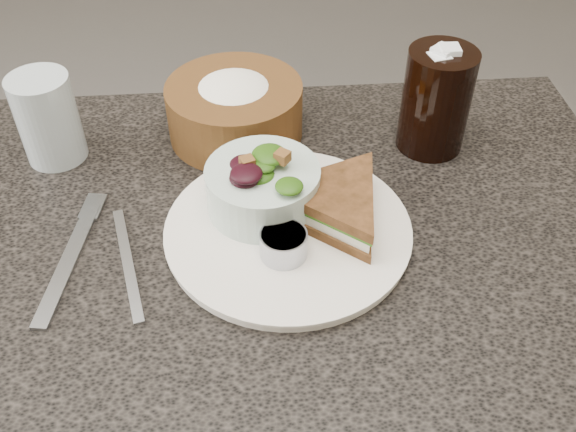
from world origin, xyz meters
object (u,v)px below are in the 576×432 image
(sandwich, at_px, (335,204))
(cola_glass, at_px, (437,97))
(dining_table, at_px, (253,417))
(salad_bowl, at_px, (263,181))
(dressing_ramekin, at_px, (284,244))
(bread_basket, at_px, (234,102))
(water_glass, at_px, (48,119))
(dinner_plate, at_px, (288,231))

(sandwich, relative_size, cola_glass, 1.11)
(cola_glass, bearing_deg, dining_table, -144.66)
(salad_bowl, xyz_separation_m, cola_glass, (0.24, 0.13, 0.02))
(dining_table, xyz_separation_m, salad_bowl, (0.03, 0.06, 0.43))
(sandwich, xyz_separation_m, dressing_ramekin, (-0.06, -0.05, -0.01))
(sandwich, relative_size, dressing_ramekin, 3.18)
(sandwich, bearing_deg, bread_basket, 158.74)
(sandwich, xyz_separation_m, cola_glass, (0.15, 0.15, 0.04))
(water_glass, bearing_deg, dining_table, -39.63)
(dinner_plate, distance_m, water_glass, 0.35)
(dinner_plate, xyz_separation_m, water_glass, (-0.30, 0.18, 0.05))
(dining_table, xyz_separation_m, dressing_ramekin, (0.05, -0.02, 0.40))
(sandwich, height_order, bread_basket, bread_basket)
(dining_table, bearing_deg, cola_glass, 35.34)
(cola_glass, bearing_deg, sandwich, -134.98)
(sandwich, height_order, cola_glass, cola_glass)
(bread_basket, bearing_deg, water_glass, -172.67)
(dinner_plate, height_order, bread_basket, bread_basket)
(sandwich, distance_m, cola_glass, 0.22)
(sandwich, bearing_deg, dining_table, -123.68)
(bread_basket, height_order, water_glass, water_glass)
(salad_bowl, distance_m, bread_basket, 0.17)
(dining_table, distance_m, dinner_plate, 0.39)
(cola_glass, bearing_deg, bread_basket, 170.38)
(salad_bowl, bearing_deg, dinner_plate, -55.36)
(dressing_ramekin, xyz_separation_m, water_glass, (-0.29, 0.22, 0.03))
(salad_bowl, relative_size, cola_glass, 0.89)
(dining_table, height_order, dressing_ramekin, dressing_ramekin)
(dressing_ramekin, bearing_deg, sandwich, 40.27)
(dressing_ramekin, bearing_deg, dining_table, 158.02)
(sandwich, xyz_separation_m, salad_bowl, (-0.08, 0.03, 0.02))
(sandwich, bearing_deg, cola_glass, 84.01)
(water_glass, bearing_deg, cola_glass, -1.56)
(dining_table, bearing_deg, water_glass, 140.37)
(dressing_ramekin, relative_size, water_glass, 0.45)
(salad_bowl, bearing_deg, bread_basket, 100.17)
(salad_bowl, bearing_deg, water_glass, 153.13)
(dining_table, height_order, sandwich, sandwich)
(dressing_ramekin, relative_size, bread_basket, 0.29)
(salad_bowl, height_order, bread_basket, bread_basket)
(bread_basket, distance_m, water_glass, 0.25)
(salad_bowl, xyz_separation_m, water_glass, (-0.27, 0.14, 0.01))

